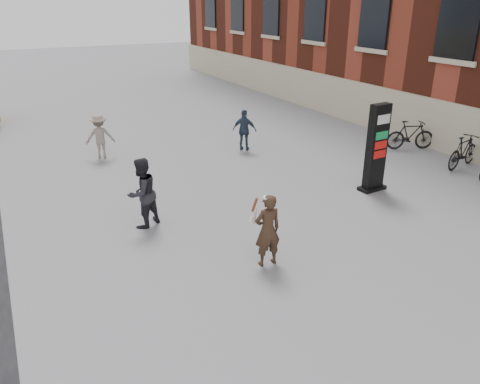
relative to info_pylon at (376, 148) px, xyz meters
name	(u,v)px	position (x,y,z in m)	size (l,w,h in m)	color
ground	(274,263)	(-4.68, -2.19, -1.26)	(100.00, 100.00, 0.00)	#9E9EA3
info_pylon	(376,148)	(0.00, 0.00, 0.00)	(0.83, 0.45, 2.51)	black
woman	(267,229)	(-4.81, -2.12, -0.45)	(0.61, 0.56, 1.58)	#3F2C1C
pedestrian_a	(142,193)	(-6.56, 0.80, -0.39)	(0.84, 0.65, 1.73)	#232328
pedestrian_b	(100,136)	(-6.31, 6.65, -0.49)	(0.98, 0.56, 1.52)	gray
pedestrian_c	(245,130)	(-1.49, 5.09, -0.51)	(0.87, 0.36, 1.49)	#2B394D
bike_5	(463,152)	(3.92, 0.11, -0.71)	(0.51, 1.81, 1.08)	black
bike_7	(410,135)	(3.92, 2.38, -0.72)	(0.50, 1.77, 1.07)	black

